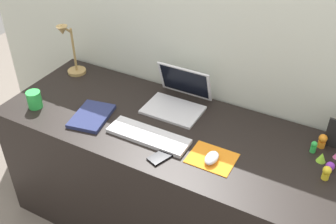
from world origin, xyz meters
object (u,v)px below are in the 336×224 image
at_px(mouse, 212,158).
at_px(toy_figurine_green, 314,147).
at_px(notebook_pad, 92,116).
at_px(toy_figurine_purple, 330,166).
at_px(toy_figurine_orange, 322,141).
at_px(desk_lamp, 70,51).
at_px(toy_figurine_yellow, 327,172).
at_px(keyboard, 148,136).
at_px(laptop, 178,97).
at_px(toy_figurine_lime, 322,157).
at_px(cell_phone, 162,156).
at_px(coffee_mug, 34,100).

xyz_separation_m(mouse, toy_figurine_green, (0.38, 0.28, 0.01)).
distance_m(notebook_pad, toy_figurine_purple, 1.17).
bearing_deg(toy_figurine_orange, desk_lamp, -179.04).
bearing_deg(toy_figurine_purple, toy_figurine_yellow, -96.09).
relative_size(desk_lamp, toy_figurine_yellow, 5.00).
bearing_deg(keyboard, laptop, 89.97).
bearing_deg(mouse, notebook_pad, 179.04).
xyz_separation_m(mouse, toy_figurine_orange, (0.41, 0.34, 0.02)).
bearing_deg(toy_figurine_lime, toy_figurine_green, 134.11).
bearing_deg(toy_figurine_green, desk_lamp, 178.80).
relative_size(toy_figurine_purple, toy_figurine_yellow, 0.64).
bearing_deg(toy_figurine_yellow, laptop, 166.63).
bearing_deg(toy_figurine_purple, laptop, 170.95).
distance_m(mouse, toy_figurine_yellow, 0.49).
bearing_deg(desk_lamp, toy_figurine_green, -1.20).
bearing_deg(cell_phone, toy_figurine_green, 51.96).
relative_size(keyboard, notebook_pad, 1.71).
relative_size(keyboard, toy_figurine_lime, 8.78).
height_order(keyboard, toy_figurine_purple, toy_figurine_purple).
height_order(toy_figurine_purple, toy_figurine_green, toy_figurine_green).
xyz_separation_m(laptop, coffee_mug, (-0.66, -0.38, -0.01)).
relative_size(keyboard, toy_figurine_green, 6.92).
xyz_separation_m(notebook_pad, toy_figurine_green, (1.06, 0.27, 0.02)).
bearing_deg(toy_figurine_yellow, cell_phone, -162.63).
height_order(laptop, toy_figurine_orange, laptop).
xyz_separation_m(desk_lamp, coffee_mug, (0.04, -0.37, -0.11)).
distance_m(cell_phone, toy_figurine_green, 0.70).
distance_m(toy_figurine_purple, toy_figurine_green, 0.13).
distance_m(toy_figurine_purple, toy_figurine_orange, 0.16).
bearing_deg(toy_figurine_orange, toy_figurine_yellow, -74.38).
bearing_deg(keyboard, toy_figurine_yellow, 8.57).
height_order(desk_lamp, toy_figurine_lime, desk_lamp).
height_order(keyboard, cell_phone, keyboard).
bearing_deg(cell_phone, toy_figurine_purple, 42.37).
xyz_separation_m(keyboard, toy_figurine_lime, (0.77, 0.22, 0.01)).
xyz_separation_m(cell_phone, notebook_pad, (-0.46, 0.09, 0.01)).
bearing_deg(toy_figurine_yellow, desk_lamp, 173.16).
xyz_separation_m(toy_figurine_lime, toy_figurine_green, (-0.05, 0.05, 0.01)).
xyz_separation_m(laptop, toy_figurine_lime, (0.77, -0.09, -0.03)).
bearing_deg(laptop, desk_lamp, -179.15).
bearing_deg(toy_figurine_green, toy_figurine_lime, -45.89).
height_order(cell_phone, coffee_mug, coffee_mug).
height_order(notebook_pad, toy_figurine_purple, toy_figurine_purple).
bearing_deg(toy_figurine_orange, toy_figurine_lime, -79.03).
bearing_deg(cell_phone, toy_figurine_orange, 54.42).
xyz_separation_m(laptop, keyboard, (-0.00, -0.31, -0.04)).
xyz_separation_m(notebook_pad, toy_figurine_purple, (1.15, 0.18, 0.01)).
xyz_separation_m(laptop, toy_figurine_green, (0.72, -0.04, -0.02)).
distance_m(keyboard, toy_figurine_green, 0.77).
relative_size(notebook_pad, toy_figurine_lime, 5.14).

